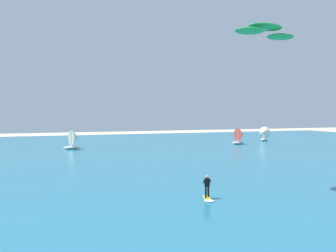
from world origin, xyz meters
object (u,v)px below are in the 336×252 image
(kite, at_px, (266,31))
(sailboat_far_left, at_px, (240,136))
(sailboat_outermost, at_px, (74,139))
(sailboat_trailing, at_px, (264,134))
(kitesurfer, at_px, (208,191))

(kite, height_order, sailboat_far_left, kite)
(sailboat_outermost, height_order, sailboat_trailing, sailboat_outermost)
(kitesurfer, bearing_deg, sailboat_outermost, 98.06)
(kitesurfer, height_order, sailboat_far_left, sailboat_far_left)
(kite, bearing_deg, sailboat_trailing, 55.15)
(kite, relative_size, sailboat_trailing, 2.08)
(kitesurfer, xyz_separation_m, sailboat_outermost, (-5.57, 39.31, 1.08))
(sailboat_trailing, bearing_deg, sailboat_far_left, -149.88)
(sailboat_trailing, bearing_deg, sailboat_outermost, -174.49)
(kitesurfer, height_order, sailboat_trailing, sailboat_trailing)
(sailboat_far_left, bearing_deg, sailboat_trailing, 30.12)
(kitesurfer, height_order, kite, kite)
(kitesurfer, relative_size, kite, 0.28)
(sailboat_far_left, bearing_deg, kite, -118.18)
(kite, bearing_deg, kitesurfer, -152.44)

